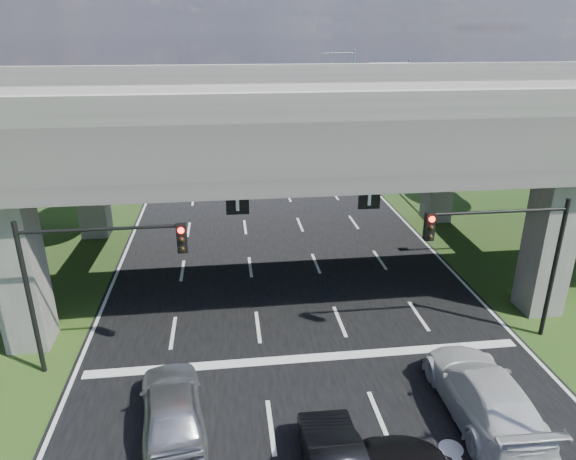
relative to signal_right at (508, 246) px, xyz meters
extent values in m
plane|color=#224014|center=(-7.82, -3.94, -4.19)|extent=(160.00, 160.00, 0.00)
cube|color=black|center=(-7.82, 6.06, -4.17)|extent=(18.00, 120.00, 0.03)
cube|color=#353230|center=(-7.82, 8.06, 3.81)|extent=(80.00, 15.00, 2.00)
cube|color=#5E5B56|center=(-7.82, 0.81, 5.31)|extent=(80.00, 0.50, 1.00)
cube|color=#5E5B56|center=(-7.82, 15.31, 5.31)|extent=(80.00, 0.50, 1.00)
cube|color=#5E5B56|center=(-18.82, 2.06, -0.69)|extent=(1.60, 1.60, 7.00)
cube|color=#5E5B56|center=(-18.82, 14.06, -0.69)|extent=(1.60, 1.60, 7.00)
cube|color=#5E5B56|center=(3.18, 2.06, -0.69)|extent=(1.60, 1.60, 7.00)
cube|color=#5E5B56|center=(3.18, 14.06, -0.69)|extent=(1.60, 1.60, 7.00)
cube|color=black|center=(-10.32, 1.06, 1.81)|extent=(0.85, 0.06, 0.85)
cube|color=black|center=(-5.32, 1.06, 1.81)|extent=(0.85, 0.06, 0.85)
cylinder|color=black|center=(2.18, 0.06, -1.19)|extent=(0.18, 0.18, 6.00)
cylinder|color=black|center=(-0.57, 0.06, 1.41)|extent=(5.50, 0.12, 0.12)
cube|color=black|center=(-3.32, -0.12, 1.01)|extent=(0.35, 0.28, 1.05)
sphere|color=#FF0C05|center=(-3.32, -0.28, 1.36)|extent=(0.22, 0.22, 0.22)
cylinder|color=black|center=(-17.82, 0.06, -1.19)|extent=(0.18, 0.18, 6.00)
cylinder|color=black|center=(-15.07, 0.06, 1.41)|extent=(5.50, 0.12, 0.12)
cube|color=black|center=(-12.32, -0.12, 1.01)|extent=(0.35, 0.28, 1.05)
sphere|color=#FF0C05|center=(-12.32, -0.28, 1.36)|extent=(0.22, 0.22, 0.22)
cylinder|color=gray|center=(2.68, 20.06, 0.81)|extent=(0.16, 0.16, 10.00)
cylinder|color=gray|center=(1.18, 20.06, 5.51)|extent=(3.00, 0.10, 0.10)
cube|color=gray|center=(-0.32, 20.06, 5.41)|extent=(0.60, 0.25, 0.18)
cylinder|color=gray|center=(2.68, 36.06, 0.81)|extent=(0.16, 0.16, 10.00)
cylinder|color=gray|center=(1.18, 36.06, 5.51)|extent=(3.00, 0.10, 0.10)
cube|color=gray|center=(-0.32, 36.06, 5.41)|extent=(0.60, 0.25, 0.18)
cylinder|color=black|center=(-21.82, 22.06, -2.54)|extent=(0.36, 0.36, 3.30)
sphere|color=#165418|center=(-21.82, 22.06, 0.46)|extent=(4.50, 4.50, 4.50)
sphere|color=#165418|center=(-21.42, 21.76, 1.81)|extent=(3.60, 3.60, 3.60)
sphere|color=#165418|center=(-22.12, 22.46, -0.44)|extent=(3.30, 3.30, 3.30)
cylinder|color=black|center=(-24.82, 30.06, -2.76)|extent=(0.36, 0.36, 2.86)
sphere|color=#165418|center=(-24.82, 30.06, -0.16)|extent=(3.90, 3.90, 3.90)
sphere|color=#165418|center=(-24.42, 29.76, 1.01)|extent=(3.12, 3.12, 3.12)
sphere|color=#165418|center=(-25.12, 30.46, -0.94)|extent=(2.86, 2.86, 2.86)
cylinder|color=black|center=(-20.82, 38.06, -2.43)|extent=(0.36, 0.36, 3.52)
sphere|color=#165418|center=(-20.82, 38.06, 0.77)|extent=(4.80, 4.80, 4.80)
sphere|color=#165418|center=(-20.42, 37.76, 2.21)|extent=(3.84, 3.84, 3.84)
sphere|color=#165418|center=(-21.12, 38.46, -0.19)|extent=(3.52, 3.52, 3.52)
cylinder|color=black|center=(5.18, 24.06, -2.65)|extent=(0.36, 0.36, 3.08)
sphere|color=#165418|center=(5.18, 24.06, 0.15)|extent=(4.20, 4.20, 4.20)
sphere|color=#165418|center=(5.58, 23.76, 1.41)|extent=(3.36, 3.36, 3.36)
sphere|color=#165418|center=(4.88, 24.46, -0.69)|extent=(3.08, 3.08, 3.08)
cylinder|color=black|center=(8.18, 32.06, -2.76)|extent=(0.36, 0.36, 2.86)
sphere|color=#165418|center=(8.18, 32.06, -0.16)|extent=(3.90, 3.90, 3.90)
sphere|color=#165418|center=(8.58, 31.76, 1.01)|extent=(3.12, 3.12, 3.12)
sphere|color=#165418|center=(7.88, 32.46, -0.94)|extent=(2.86, 2.86, 2.86)
cylinder|color=black|center=(4.18, 40.06, -2.54)|extent=(0.36, 0.36, 3.30)
sphere|color=#165418|center=(4.18, 40.06, 0.46)|extent=(4.50, 4.50, 4.50)
sphere|color=#165418|center=(4.58, 39.76, 1.81)|extent=(3.60, 3.60, 3.60)
sphere|color=#165418|center=(3.88, 40.46, -0.44)|extent=(3.30, 3.30, 3.30)
imported|color=#AEB0B6|center=(-12.72, -3.58, -3.34)|extent=(2.57, 5.02, 1.64)
imported|color=silver|center=(-2.65, -4.26, -3.30)|extent=(2.53, 5.97, 1.72)
camera|label=1|loc=(-10.70, -16.99, 7.84)|focal=32.00mm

